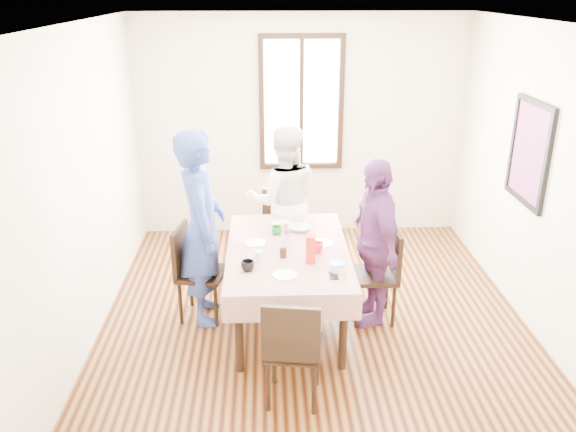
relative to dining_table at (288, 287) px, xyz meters
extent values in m
plane|color=black|center=(0.25, 0.01, -0.38)|extent=(4.50, 4.50, 0.00)
plane|color=beige|center=(0.25, 2.26, 0.98)|extent=(4.00, 0.00, 4.00)
plane|color=beige|center=(2.25, 0.01, 0.98)|extent=(0.00, 4.50, 4.50)
cube|color=black|center=(0.25, 2.24, 1.27)|extent=(1.02, 0.06, 1.62)
cube|color=white|center=(0.25, 2.25, 1.27)|extent=(0.90, 0.02, 1.50)
cube|color=red|center=(2.23, 0.31, 1.18)|extent=(0.04, 0.76, 0.96)
cube|color=black|center=(0.00, 0.00, 0.00)|extent=(0.97, 1.59, 0.75)
cube|color=#5E0400|center=(0.00, 0.00, 0.38)|extent=(1.09, 1.71, 0.01)
cube|color=black|center=(-0.81, 0.15, 0.08)|extent=(0.49, 0.49, 0.91)
cube|color=black|center=(0.81, 0.05, 0.08)|extent=(0.43, 0.43, 0.91)
cube|color=black|center=(0.00, 1.09, 0.08)|extent=(0.47, 0.47, 0.91)
cube|color=black|center=(0.00, -1.09, 0.08)|extent=(0.48, 0.48, 0.91)
imported|color=#2E428D|center=(-0.78, 0.15, 0.54)|extent=(0.52, 0.72, 1.83)
imported|color=white|center=(0.00, 1.07, 0.45)|extent=(0.83, 0.66, 1.65)
imported|color=#67306B|center=(0.78, 0.05, 0.42)|extent=(0.54, 0.98, 1.58)
imported|color=black|center=(-0.35, -0.42, 0.43)|extent=(0.13, 0.13, 0.09)
imported|color=red|center=(0.26, -0.09, 0.44)|extent=(0.15, 0.15, 0.10)
imported|color=#0C7226|center=(-0.09, 0.34, 0.43)|extent=(0.12, 0.12, 0.08)
imported|color=white|center=(0.13, 0.41, 0.41)|extent=(0.25, 0.25, 0.05)
cube|color=red|center=(0.18, -0.28, 0.51)|extent=(0.08, 0.08, 0.25)
cylinder|color=white|center=(0.39, -0.46, 0.42)|extent=(0.14, 0.14, 0.07)
cylinder|color=black|center=(-0.05, -0.18, 0.43)|extent=(0.06, 0.06, 0.08)
cylinder|color=silver|center=(-0.26, -0.26, 0.44)|extent=(0.07, 0.07, 0.10)
cube|color=black|center=(0.35, -0.54, 0.39)|extent=(0.07, 0.14, 0.01)
cylinder|color=silver|center=(-0.02, 0.01, 0.45)|extent=(0.06, 0.06, 0.13)
cylinder|color=white|center=(-0.30, 0.12, 0.39)|extent=(0.20, 0.20, 0.01)
cylinder|color=white|center=(0.32, 0.10, 0.39)|extent=(0.20, 0.20, 0.01)
cylinder|color=white|center=(-0.03, 0.59, 0.39)|extent=(0.20, 0.20, 0.01)
cylinder|color=white|center=(-0.05, -0.52, 0.39)|extent=(0.20, 0.20, 0.01)
cylinder|color=blue|center=(0.39, -0.46, 0.46)|extent=(0.12, 0.12, 0.01)
camera|label=1|loc=(-0.18, -4.79, 2.61)|focal=36.49mm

